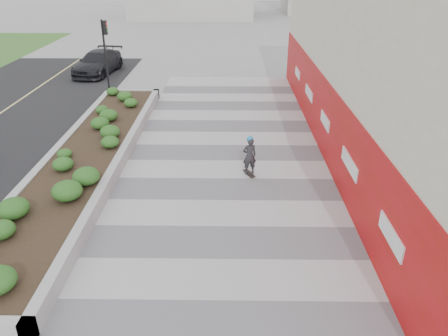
% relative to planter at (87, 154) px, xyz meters
% --- Properties ---
extents(ground, '(160.00, 160.00, 0.00)m').
position_rel_planter_xyz_m(ground, '(5.50, -7.00, -0.42)').
color(ground, gray).
rests_on(ground, ground).
extents(walkway, '(8.00, 36.00, 0.01)m').
position_rel_planter_xyz_m(walkway, '(5.50, -4.00, -0.41)').
color(walkway, '#A8A8AD').
rests_on(walkway, ground).
extents(building, '(6.04, 24.08, 8.00)m').
position_rel_planter_xyz_m(building, '(12.48, 1.98, 3.56)').
color(building, beige).
rests_on(building, ground).
extents(planter, '(3.00, 18.00, 0.90)m').
position_rel_planter_xyz_m(planter, '(0.00, 0.00, 0.00)').
color(planter, '#9E9EA0').
rests_on(planter, ground).
extents(traffic_signal_near, '(0.33, 0.28, 4.20)m').
position_rel_planter_xyz_m(traffic_signal_near, '(-1.73, 10.50, 2.34)').
color(traffic_signal_near, black).
rests_on(traffic_signal_near, ground).
extents(manhole_cover, '(0.44, 0.44, 0.01)m').
position_rel_planter_xyz_m(manhole_cover, '(6.00, -4.00, -0.42)').
color(manhole_cover, '#595654').
rests_on(manhole_cover, ground).
extents(skateboarder, '(0.59, 0.74, 1.58)m').
position_rel_planter_xyz_m(skateboarder, '(6.36, -0.87, 0.38)').
color(skateboarder, beige).
rests_on(skateboarder, ground).
extents(car_dark, '(2.80, 5.53, 1.54)m').
position_rel_planter_xyz_m(car_dark, '(-3.64, 14.92, 0.35)').
color(car_dark, black).
rests_on(car_dark, ground).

